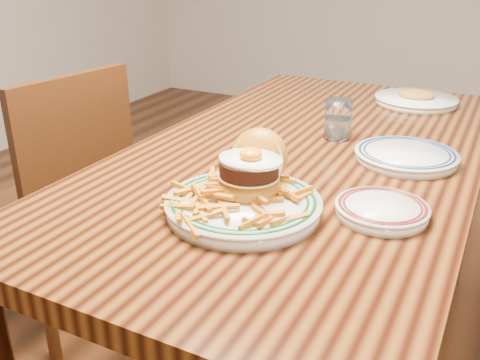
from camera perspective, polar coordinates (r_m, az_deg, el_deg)
The scene contains 7 objects.
table at distance 1.45m, azimuth 7.05°, elevation 0.11°, with size 0.85×1.60×0.75m.
chair_left at distance 1.84m, azimuth -18.57°, elevation -1.83°, with size 0.47×0.47×0.90m.
main_plate at distance 1.06m, azimuth 0.66°, elevation -1.19°, with size 0.31×0.33×0.15m.
side_plate at distance 1.07m, azimuth 14.90°, elevation -3.02°, with size 0.18×0.18×0.03m.
rear_plate at distance 1.37m, azimuth 17.30°, elevation 2.53°, with size 0.25×0.25×0.03m.
water_glass at distance 1.49m, azimuth 10.39°, elevation 6.14°, with size 0.07×0.07×0.11m.
far_plate at distance 1.91m, azimuth 18.27°, elevation 8.14°, with size 0.27×0.27×0.05m.
Camera 1 is at (0.45, -1.26, 1.23)m, focal length 40.00 mm.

